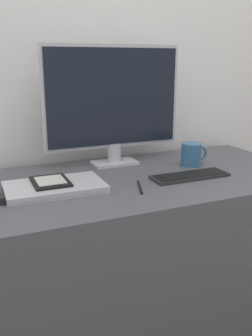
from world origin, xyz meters
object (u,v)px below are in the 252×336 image
Objects in this scene: monitor at (114,102)px; coffee_mug at (192,154)px; pen at (140,187)px; keyboard at (190,176)px; laptop at (55,187)px; ereader at (50,181)px.

monitor reaches higher than coffee_mug.
monitor is 0.43m from pen.
coffee_mug is at bearing -27.05° from monitor.
monitor reaches higher than pen.
coffee_mug is at bearing 55.34° from keyboard.
ereader is at bearing 120.29° from laptop.
laptop is at bearing -59.71° from ereader.
keyboard is 0.52m from laptop.
monitor is 0.47m from ereader.
monitor is at bearing 83.82° from pen.
monitor is at bearing 123.04° from keyboard.
monitor is 0.44m from keyboard.
ereader is at bearing 172.00° from keyboard.
keyboard is 0.19m from coffee_mug.
monitor is 3.90× the size of ereader.
pen is (0.29, -0.11, -0.03)m from ereader.
keyboard is 0.24m from pen.
ereader is 0.31m from pen.
pen is (-0.04, -0.34, -0.26)m from monitor.
monitor is 0.48m from laptop.
ereader is at bearing 158.92° from pen.
ereader is 1.26× the size of coffee_mug.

